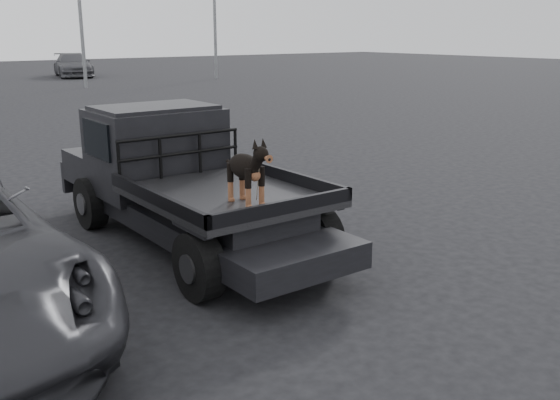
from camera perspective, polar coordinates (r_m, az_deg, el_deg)
ground at (r=7.05m, az=-2.94°, el=-8.43°), size 120.00×120.00×0.00m
flatbed_ute at (r=8.56m, az=-8.24°, el=-1.00°), size 2.00×5.40×0.92m
ute_cab at (r=9.19m, az=-11.32°, el=5.74°), size 1.72×1.30×0.88m
headache_rack at (r=8.56m, az=-9.07°, el=4.04°), size 1.80×0.08×0.55m
dog at (r=7.04m, az=-3.15°, el=2.59°), size 0.32×0.60×0.74m
distant_car_b at (r=42.67m, az=-18.40°, el=11.63°), size 3.04×5.34×1.46m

